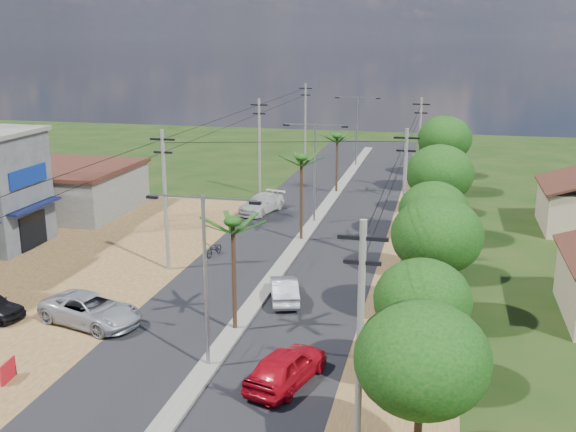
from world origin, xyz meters
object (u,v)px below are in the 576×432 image
(car_silver_mid, at_px, (284,290))
(roadside_sign, at_px, (8,371))
(car_white_far, at_px, (261,204))
(car_red_near, at_px, (286,367))
(car_parked_silver, at_px, (91,310))

(car_silver_mid, height_order, roadside_sign, car_silver_mid)
(car_silver_mid, distance_m, car_white_far, 19.93)
(car_white_far, bearing_deg, car_red_near, -56.69)
(car_white_far, relative_size, roadside_sign, 4.50)
(car_red_near, height_order, car_silver_mid, car_red_near)
(car_parked_silver, xyz_separation_m, roadside_sign, (-0.50, -6.26, -0.30))
(car_red_near, xyz_separation_m, roadside_sign, (-11.78, -2.48, -0.34))
(car_silver_mid, xyz_separation_m, roadside_sign, (-9.50, -11.59, -0.21))
(roadside_sign, bearing_deg, car_white_far, 79.56)
(car_white_far, xyz_separation_m, car_parked_silver, (-2.50, -24.16, 0.03))
(roadside_sign, bearing_deg, car_parked_silver, 80.63)
(car_white_far, bearing_deg, roadside_sign, -79.76)
(car_red_near, xyz_separation_m, car_parked_silver, (-11.28, 3.78, -0.03))
(car_red_near, relative_size, roadside_sign, 4.14)
(car_red_near, bearing_deg, car_parked_silver, -2.15)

